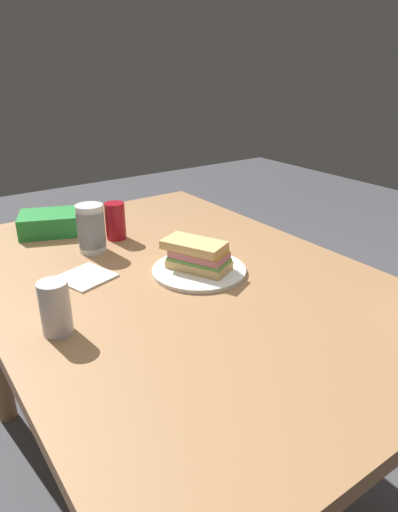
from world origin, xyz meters
TOP-DOWN VIEW (x-y plane):
  - ground_plane at (0.00, 0.00)m, footprint 8.00×8.00m
  - dining_table at (0.00, 0.00)m, footprint 1.44×0.98m
  - paper_plate at (-0.03, -0.06)m, footprint 0.26×0.26m
  - sandwich at (-0.02, -0.06)m, footprint 0.20×0.16m
  - soda_can_red at (0.35, 0.01)m, footprint 0.07×0.07m
  - chip_bag at (0.52, 0.16)m, footprint 0.22×0.27m
  - plastic_cup_stack at (0.29, 0.12)m, footprint 0.08×0.08m
  - soda_can_silver at (-0.10, 0.36)m, footprint 0.07×0.07m
  - paper_napkin at (0.12, 0.21)m, footprint 0.16×0.16m

SIDE VIEW (x-z plane):
  - ground_plane at x=0.00m, z-range 0.00..0.00m
  - dining_table at x=0.00m, z-range 0.29..1.07m
  - paper_napkin at x=0.12m, z-range 0.78..0.78m
  - paper_plate at x=-0.03m, z-range 0.78..0.79m
  - chip_bag at x=0.52m, z-range 0.78..0.85m
  - sandwich at x=-0.02m, z-range 0.79..0.87m
  - soda_can_red at x=0.35m, z-range 0.78..0.90m
  - soda_can_silver at x=-0.10m, z-range 0.78..0.90m
  - plastic_cup_stack at x=0.29m, z-range 0.78..0.93m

